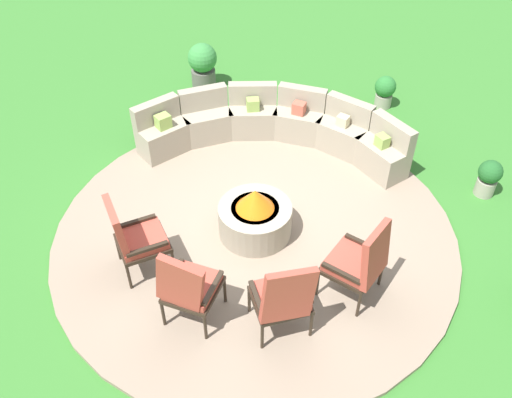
# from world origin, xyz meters

# --- Properties ---
(ground_plane) EXTENTS (24.00, 24.00, 0.00)m
(ground_plane) POSITION_xyz_m (0.00, 0.00, 0.00)
(ground_plane) COLOR #387A2D
(patio_circle) EXTENTS (5.20, 5.20, 0.06)m
(patio_circle) POSITION_xyz_m (0.00, 0.00, 0.03)
(patio_circle) COLOR gray
(patio_circle) RESTS_ON ground_plane
(fire_pit) EXTENTS (0.94, 0.94, 0.71)m
(fire_pit) POSITION_xyz_m (0.00, 0.00, 0.33)
(fire_pit) COLOR #9E937F
(fire_pit) RESTS_ON patio_circle
(curved_stone_bench) EXTENTS (4.05, 1.53, 0.81)m
(curved_stone_bench) POSITION_xyz_m (0.17, 1.89, 0.38)
(curved_stone_bench) COLOR #9E937F
(curved_stone_bench) RESTS_ON patio_circle
(lounge_chair_front_left) EXTENTS (0.76, 0.75, 1.09)m
(lounge_chair_front_left) POSITION_xyz_m (-1.36, -0.71, 0.62)
(lounge_chair_front_left) COLOR #2D2319
(lounge_chair_front_left) RESTS_ON patio_circle
(lounge_chair_front_right) EXTENTS (0.70, 0.72, 1.15)m
(lounge_chair_front_right) POSITION_xyz_m (-0.62, -1.40, 0.63)
(lounge_chair_front_right) COLOR #2D2319
(lounge_chair_front_right) RESTS_ON patio_circle
(lounge_chair_back_left) EXTENTS (0.73, 0.71, 1.11)m
(lounge_chair_back_left) POSITION_xyz_m (0.38, -1.48, 0.62)
(lounge_chair_back_left) COLOR #2D2319
(lounge_chair_back_left) RESTS_ON patio_circle
(lounge_chair_back_right) EXTENTS (0.80, 0.82, 1.09)m
(lounge_chair_back_right) POSITION_xyz_m (1.22, -0.92, 0.62)
(lounge_chair_back_right) COLOR #2D2319
(lounge_chair_back_right) RESTS_ON patio_circle
(potted_plant_1) EXTENTS (0.51, 0.51, 0.82)m
(potted_plant_1) POSITION_xyz_m (-1.15, 3.68, 0.44)
(potted_plant_1) COLOR #605B56
(potted_plant_1) RESTS_ON ground_plane
(potted_plant_2) EXTENTS (0.33, 0.33, 0.56)m
(potted_plant_2) POSITION_xyz_m (3.18, 1.01, 0.31)
(potted_plant_2) COLOR #A89E8E
(potted_plant_2) RESTS_ON ground_plane
(potted_plant_3) EXTENTS (0.36, 0.36, 0.56)m
(potted_plant_3) POSITION_xyz_m (2.00, 3.21, 0.31)
(potted_plant_3) COLOR #A89E8E
(potted_plant_3) RESTS_ON ground_plane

